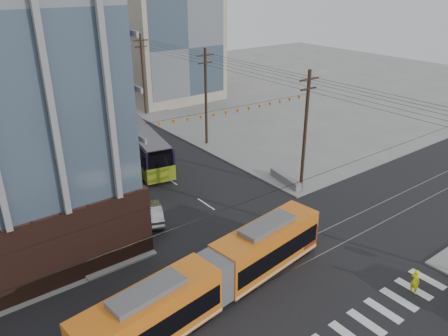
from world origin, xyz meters
The scene contains 11 objects.
ground centered at (0.00, 0.00, 0.00)m, with size 160.00×160.00×0.00m, color slate.
bg_bldg_ne_near centered at (16.00, 48.00, 8.00)m, with size 14.00×14.00×16.00m, color gray.
bg_bldg_ne_far centered at (18.00, 68.00, 7.00)m, with size 16.00×16.00×14.00m, color #8C99A5.
utility_pole_far centered at (8.50, 56.00, 5.50)m, with size 0.30×0.30×11.00m, color black.
streetcar centered at (-6.58, 3.65, 1.69)m, with size 17.52×2.46×3.38m, color orange, non-canonical shape.
city_bus centered at (0.08, 25.82, 1.83)m, with size 2.80×12.92×3.66m, color black, non-canonical shape.
parked_car_silver centered at (-4.94, 14.39, 0.69)m, with size 1.45×4.16×1.37m, color #9B9C9D.
parked_car_white centered at (-5.00, 20.80, 0.75)m, with size 2.10×5.16×1.50m, color silver.
parked_car_grey centered at (-5.01, 24.37, 0.62)m, with size 2.06×4.47×1.24m, color slate.
pedestrian centered at (3.70, -3.13, 0.83)m, with size 0.60×0.40×1.65m, color #F0FF13.
jersey_barrier centered at (8.30, 12.80, 0.42)m, with size 0.96×4.25×0.85m, color slate.
Camera 1 is at (-18.75, -13.33, 17.97)m, focal length 35.00 mm.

